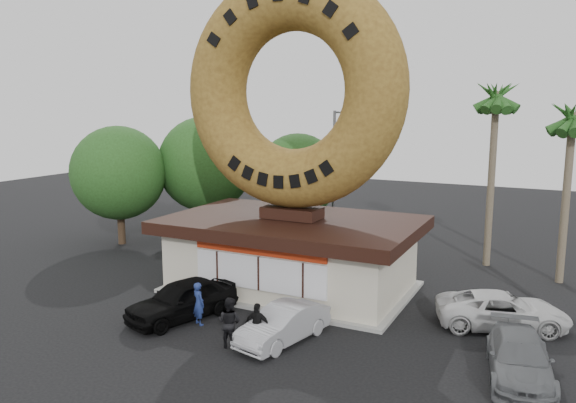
% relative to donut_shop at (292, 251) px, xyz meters
% --- Properties ---
extents(ground, '(90.00, 90.00, 0.00)m').
position_rel_donut_shop_xyz_m(ground, '(0.00, -5.98, -1.77)').
color(ground, black).
rests_on(ground, ground).
extents(donut_shop, '(11.20, 7.20, 3.80)m').
position_rel_donut_shop_xyz_m(donut_shop, '(0.00, 0.00, 0.00)').
color(donut_shop, beige).
rests_on(donut_shop, ground).
extents(giant_donut, '(10.24, 2.61, 10.24)m').
position_rel_donut_shop_xyz_m(giant_donut, '(0.00, 0.02, 7.15)').
color(giant_donut, olive).
rests_on(giant_donut, donut_shop).
extents(tree_west, '(6.00, 6.00, 7.65)m').
position_rel_donut_shop_xyz_m(tree_west, '(-9.50, 7.02, 2.87)').
color(tree_west, '#473321').
rests_on(tree_west, ground).
extents(tree_mid, '(5.20, 5.20, 6.63)m').
position_rel_donut_shop_xyz_m(tree_mid, '(-4.00, 9.02, 2.25)').
color(tree_mid, '#473321').
rests_on(tree_mid, ground).
extents(tree_far, '(5.60, 5.60, 7.14)m').
position_rel_donut_shop_xyz_m(tree_far, '(-13.00, 3.02, 2.56)').
color(tree_far, '#473321').
rests_on(tree_far, ground).
extents(palm_near, '(2.60, 2.60, 9.75)m').
position_rel_donut_shop_xyz_m(palm_near, '(7.50, 8.02, 6.65)').
color(palm_near, '#726651').
rests_on(palm_near, ground).
extents(palm_far, '(2.60, 2.60, 8.75)m').
position_rel_donut_shop_xyz_m(palm_far, '(11.00, 6.52, 5.72)').
color(palm_far, '#726651').
rests_on(palm_far, ground).
extents(street_lamp, '(2.11, 0.20, 8.00)m').
position_rel_donut_shop_xyz_m(street_lamp, '(-1.86, 10.02, 2.72)').
color(street_lamp, '#59595E').
rests_on(street_lamp, ground).
extents(person_left, '(0.72, 0.62, 1.67)m').
position_rel_donut_shop_xyz_m(person_left, '(-1.31, -5.44, -0.93)').
color(person_left, navy).
rests_on(person_left, ground).
extents(person_center, '(0.88, 0.69, 1.80)m').
position_rel_donut_shop_xyz_m(person_center, '(0.86, -6.66, -0.87)').
color(person_center, black).
rests_on(person_center, ground).
extents(person_right, '(0.99, 0.53, 1.60)m').
position_rel_donut_shop_xyz_m(person_right, '(1.75, -6.26, -0.97)').
color(person_right, black).
rests_on(person_right, ground).
extents(car_black, '(3.25, 4.92, 1.56)m').
position_rel_donut_shop_xyz_m(car_black, '(-2.24, -5.24, -0.99)').
color(car_black, black).
rests_on(car_black, ground).
extents(car_silver, '(2.23, 4.16, 1.30)m').
position_rel_donut_shop_xyz_m(car_silver, '(2.32, -5.42, -1.11)').
color(car_silver, '#A8A9AE').
rests_on(car_silver, ground).
extents(car_grey, '(2.55, 4.72, 1.30)m').
position_rel_donut_shop_xyz_m(car_grey, '(10.06, -4.61, -1.12)').
color(car_grey, slate).
rests_on(car_grey, ground).
extents(car_white, '(5.31, 3.64, 1.35)m').
position_rel_donut_shop_xyz_m(car_white, '(9.14, -0.58, -1.09)').
color(car_white, silver).
rests_on(car_white, ground).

